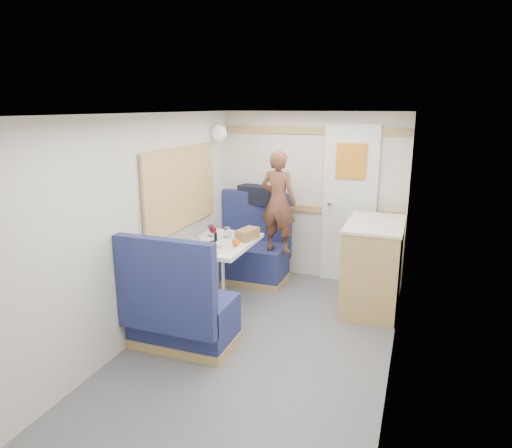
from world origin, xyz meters
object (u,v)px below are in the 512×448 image
at_px(dome_light, 218,133).
at_px(beer_glass, 245,233).
at_px(duffel_bag, 257,194).
at_px(tumbler_left, 197,244).
at_px(person, 278,202).
at_px(cheese_block, 218,246).
at_px(bread_loaf, 247,234).
at_px(wine_glass, 213,230).
at_px(galley_counter, 373,265).
at_px(bench_far, 251,256).
at_px(salt_grinder, 230,234).
at_px(tray, 220,247).
at_px(bench_near, 180,315).
at_px(pepper_grinder, 216,237).
at_px(dinette_table, 221,256).
at_px(tumbler_right, 227,232).
at_px(orange_fruit, 236,242).
at_px(tumbler_mid, 211,231).

bearing_deg(dome_light, beer_glass, -48.34).
bearing_deg(duffel_bag, tumbler_left, -80.80).
bearing_deg(person, cheese_block, 80.45).
xyz_separation_m(person, cheese_block, (-0.31, -0.95, -0.27)).
height_order(dome_light, tumbler_left, dome_light).
xyz_separation_m(tumbler_left, bread_loaf, (0.34, 0.49, -0.00)).
distance_m(dome_light, bread_loaf, 1.33).
bearing_deg(cheese_block, bread_loaf, 71.62).
xyz_separation_m(wine_glass, beer_glass, (0.25, 0.23, -0.07)).
distance_m(duffel_bag, wine_glass, 1.16).
bearing_deg(galley_counter, bench_far, 167.90).
distance_m(wine_glass, salt_grinder, 0.21).
relative_size(tray, beer_glass, 3.32).
bearing_deg(bench_near, salt_grinder, 87.19).
bearing_deg(pepper_grinder, beer_glass, 37.10).
height_order(dinette_table, tumbler_right, tumbler_right).
height_order(dinette_table, cheese_block, cheese_block).
relative_size(wine_glass, bread_loaf, 0.63).
xyz_separation_m(bench_near, tray, (0.09, 0.66, 0.43)).
bearing_deg(pepper_grinder, cheese_block, -61.04).
relative_size(tumbler_right, beer_glass, 0.98).
xyz_separation_m(duffel_bag, wine_glass, (-0.06, -1.15, -0.16)).
height_order(dome_light, salt_grinder, dome_light).
height_order(pepper_grinder, salt_grinder, salt_grinder).
bearing_deg(cheese_block, orange_fruit, 37.32).
xyz_separation_m(dinette_table, dome_light, (-0.39, 0.85, 1.18)).
bearing_deg(orange_fruit, bread_loaf, 90.00).
bearing_deg(tray, person, 71.45).
height_order(bench_far, dome_light, dome_light).
bearing_deg(cheese_block, galley_counter, 29.88).
xyz_separation_m(cheese_block, bread_loaf, (0.14, 0.42, 0.02)).
height_order(person, tumbler_left, person).
relative_size(tumbler_right, pepper_grinder, 1.21).
height_order(dinette_table, pepper_grinder, pepper_grinder).
bearing_deg(cheese_block, tumbler_left, -162.26).
bearing_deg(wine_glass, duffel_bag, 86.94).
height_order(galley_counter, tumbler_right, galley_counter).
height_order(pepper_grinder, bread_loaf, bread_loaf).
distance_m(salt_grinder, bread_loaf, 0.18).
bearing_deg(tumbler_right, dinette_table, -86.85).
xyz_separation_m(duffel_bag, orange_fruit, (0.23, -1.26, -0.23)).
height_order(galley_counter, beer_glass, galley_counter).
distance_m(dome_light, cheese_block, 1.55).
relative_size(dome_light, tray, 0.56).
relative_size(dome_light, wine_glass, 1.19).
xyz_separation_m(bench_near, cheese_block, (0.08, 0.62, 0.46)).
distance_m(galley_counter, tumbler_mid, 1.72).
relative_size(bench_far, cheese_block, 10.43).
relative_size(tumbler_mid, pepper_grinder, 1.32).
height_order(bench_far, tumbler_right, bench_far).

